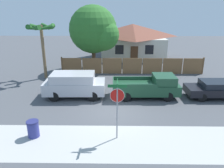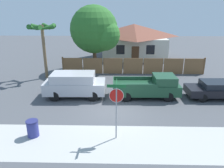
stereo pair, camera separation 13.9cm
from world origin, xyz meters
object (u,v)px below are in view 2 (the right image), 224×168
house (134,40)px  palm_tree (42,32)px  orange_pickup (149,87)px  oak_tree (96,31)px  parked_sedan (218,89)px  stop_sign (116,101)px  trash_bin (33,128)px  red_suv (75,84)px

house → palm_tree: 13.49m
palm_tree → orange_pickup: 10.80m
oak_tree → palm_tree: 5.50m
palm_tree → parked_sedan: palm_tree is taller
house → oak_tree: (-4.37, -6.82, 1.88)m
palm_tree → stop_sign: size_ratio=1.62×
orange_pickup → trash_bin: bearing=-142.2°
oak_tree → red_suv: 8.38m
stop_sign → trash_bin: bearing=-179.4°
house → parked_sedan: house is taller
orange_pickup → stop_sign: (-2.39, -5.52, 1.27)m
house → trash_bin: 21.09m
palm_tree → parked_sedan: 15.41m
palm_tree → stop_sign: palm_tree is taller
oak_tree → trash_bin: oak_tree is taller
house → palm_tree: size_ratio=1.72×
red_suv → orange_pickup: (5.53, 0.01, -0.17)m
orange_pickup → parked_sedan: (5.12, -0.01, -0.15)m
house → oak_tree: bearing=-122.7°
red_suv → parked_sedan: 10.66m
orange_pickup → palm_tree: bearing=151.9°
palm_tree → trash_bin: bearing=-76.6°
red_suv → trash_bin: size_ratio=4.99×
parked_sedan → trash_bin: size_ratio=5.24×
oak_tree → palm_tree: bearing=-146.0°
stop_sign → trash_bin: stop_sign is taller
house → trash_bin: size_ratio=9.55×
house → stop_sign: bearing=-96.3°
red_suv → stop_sign: (3.14, -5.52, 1.11)m
stop_sign → parked_sedan: bearing=37.7°
trash_bin → oak_tree: bearing=80.7°
orange_pickup → stop_sign: 6.15m
house → red_suv: 15.52m
house → stop_sign: house is taller
house → orange_pickup: size_ratio=1.76×
parked_sedan → oak_tree: bearing=140.2°
parked_sedan → stop_sign: bearing=-145.0°
orange_pickup → trash_bin: (-6.73, -5.46, -0.37)m
palm_tree → red_suv: palm_tree is taller
red_suv → orange_pickup: bearing=-1.2°
oak_tree → stop_sign: size_ratio=2.16×
palm_tree → red_suv: size_ratio=1.11×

